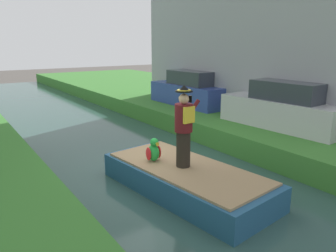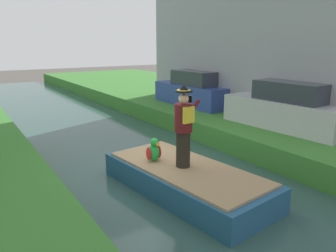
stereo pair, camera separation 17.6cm
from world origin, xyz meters
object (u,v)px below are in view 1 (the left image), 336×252
at_px(parrot_plush, 154,151).
at_px(parked_car_blue, 192,90).
at_px(boat, 186,179).
at_px(parked_car_silver, 285,107).
at_px(person_pirate, 184,127).

relative_size(parrot_plush, parked_car_blue, 0.14).
bearing_deg(parked_car_blue, boat, -129.42).
relative_size(parrot_plush, parked_car_silver, 0.14).
relative_size(boat, parked_car_blue, 1.08).
relative_size(person_pirate, parked_car_silver, 0.45).
xyz_separation_m(parked_car_silver, parked_car_blue, (0.00, 4.86, 0.00)).
bearing_deg(boat, person_pirate, 122.61).
bearing_deg(parked_car_silver, parked_car_blue, 90.00).
height_order(boat, parrot_plush, parrot_plush).
bearing_deg(person_pirate, parked_car_silver, -1.47).
bearing_deg(parked_car_blue, parrot_plush, -135.64).
height_order(parrot_plush, parked_car_silver, parked_car_silver).
bearing_deg(parked_car_silver, boat, -168.91).
bearing_deg(parrot_plush, boat, -61.04).
distance_m(parrot_plush, parked_car_blue, 7.25).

